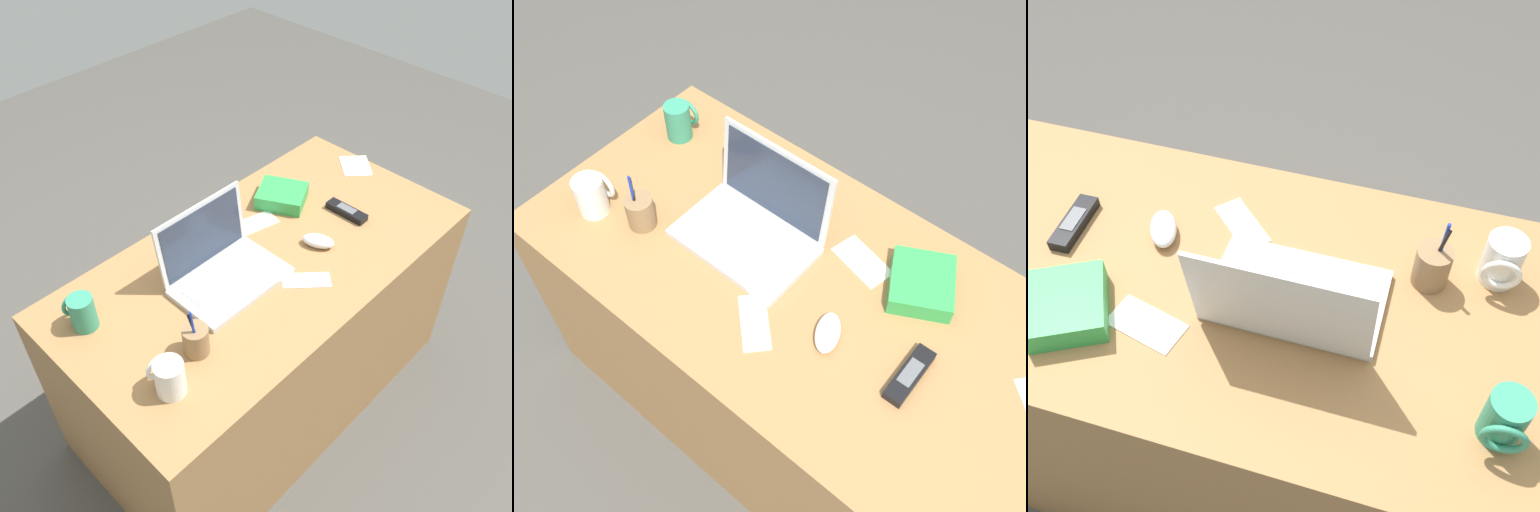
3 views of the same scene
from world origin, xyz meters
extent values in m
plane|color=#4C4944|center=(0.00, 0.00, 0.00)|extent=(6.00, 6.00, 0.00)
cube|color=#9E7042|center=(0.00, 0.00, 0.36)|extent=(1.37, 0.71, 0.73)
cube|color=silver|center=(-0.15, -0.01, 0.74)|extent=(0.34, 0.21, 0.02)
cube|color=silver|center=(-0.15, 0.01, 0.75)|extent=(0.28, 0.11, 0.00)
cube|color=silver|center=(-0.15, -0.07, 0.75)|extent=(0.10, 0.05, 0.00)
cube|color=silver|center=(-0.15, 0.12, 0.85)|extent=(0.33, 0.03, 0.21)
cube|color=#283347|center=(-0.15, 0.11, 0.85)|extent=(0.30, 0.03, 0.19)
ellipsoid|color=white|center=(0.17, -0.08, 0.75)|extent=(0.10, 0.12, 0.04)
cylinder|color=white|center=(-0.53, -0.17, 0.78)|extent=(0.08, 0.08, 0.11)
torus|color=white|center=(-0.53, -0.13, 0.79)|extent=(0.08, 0.01, 0.08)
cylinder|color=#338C6B|center=(-0.55, 0.17, 0.78)|extent=(0.07, 0.07, 0.11)
torus|color=#338C6B|center=(-0.55, 0.21, 0.79)|extent=(0.08, 0.01, 0.08)
cube|color=black|center=(0.36, -0.05, 0.74)|extent=(0.05, 0.15, 0.02)
cube|color=#595B60|center=(0.36, -0.05, 0.75)|extent=(0.03, 0.07, 0.00)
cylinder|color=olive|center=(-0.40, -0.12, 0.77)|extent=(0.07, 0.07, 0.09)
cylinder|color=#1933B2|center=(-0.40, -0.13, 0.82)|extent=(0.01, 0.01, 0.15)
cylinder|color=black|center=(-0.40, -0.13, 0.81)|extent=(0.03, 0.02, 0.14)
cube|color=green|center=(0.26, 0.16, 0.75)|extent=(0.21, 0.21, 0.05)
cube|color=white|center=(0.11, 0.14, 0.73)|extent=(0.16, 0.11, 0.00)
cube|color=white|center=(0.02, -0.16, 0.73)|extent=(0.15, 0.15, 0.00)
camera|label=1|loc=(-0.99, -0.92, 1.99)|focal=40.53mm
camera|label=2|loc=(0.52, -0.70, 1.98)|focal=44.06mm
camera|label=3|loc=(-0.34, 0.72, 1.74)|focal=44.52mm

